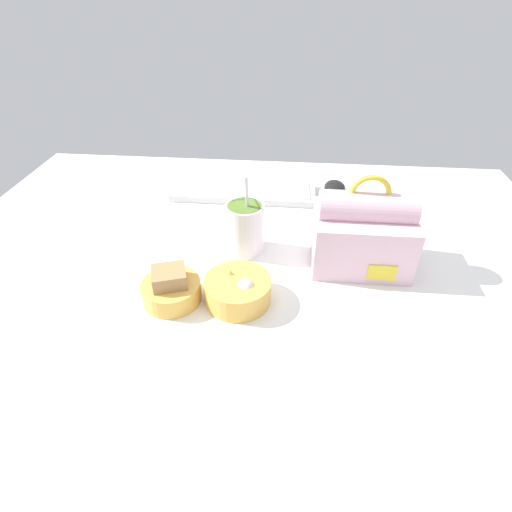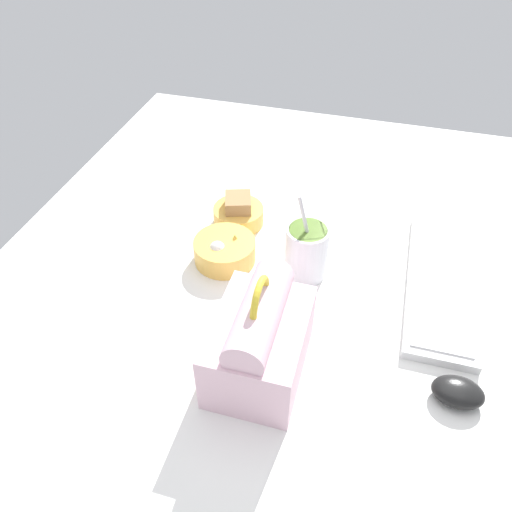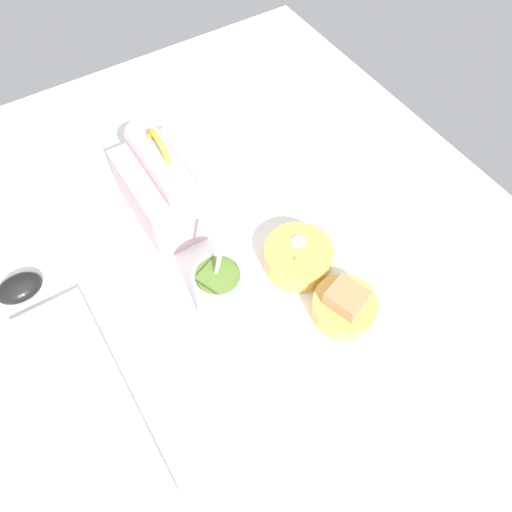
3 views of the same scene
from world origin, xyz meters
TOP-DOWN VIEW (x-y plane):
  - desk_surface at (0.00, 0.00)cm, footprint 140.00×110.00cm
  - keyboard at (-5.48, 32.26)cm, footprint 38.12×12.45cm
  - lunch_bag at (21.74, 4.07)cm, footprint 19.16×14.05cm
  - soup_cup at (-2.08, 6.64)cm, footprint 8.11×8.11cm
  - bento_bowl_sandwich at (-13.77, -10.41)cm, footprint 10.84×10.84cm
  - bento_bowl_snacks at (-1.64, -9.43)cm, footprint 12.28×12.28cm
  - computer_mouse at (18.92, 34.65)cm, footprint 5.67×7.92cm

SIDE VIEW (x-z plane):
  - desk_surface at x=0.00cm, z-range 0.00..2.00cm
  - keyboard at x=-5.48cm, z-range 1.97..4.07cm
  - computer_mouse at x=18.92cm, z-range 2.00..5.40cm
  - bento_bowl_snacks at x=-1.64cm, z-range 1.71..7.30cm
  - bento_bowl_sandwich at x=-13.77cm, z-range 1.14..7.91cm
  - soup_cup at x=-2.08cm, z-range -1.42..16.89cm
  - lunch_bag at x=21.74cm, z-range -0.64..19.15cm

